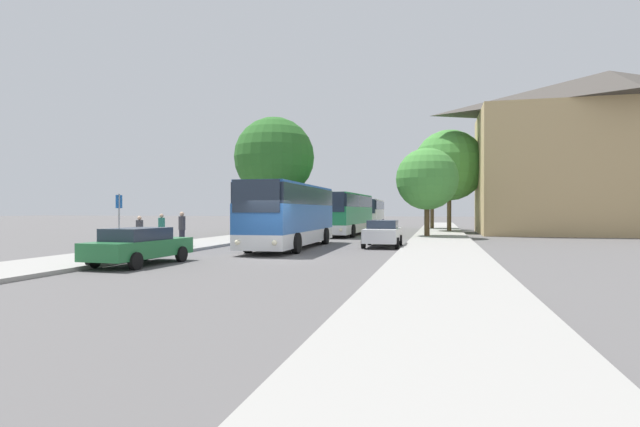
{
  "coord_description": "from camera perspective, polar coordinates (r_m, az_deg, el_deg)",
  "views": [
    {
      "loc": [
        6.9,
        -20.56,
        2.07
      ],
      "look_at": [
        -1.3,
        13.77,
        1.84
      ],
      "focal_mm": 28.0,
      "sensor_mm": 36.0,
      "label": 1
    }
  ],
  "objects": [
    {
      "name": "ground_plane",
      "position": [
        21.78,
        -5.12,
        -5.08
      ],
      "size": [
        300.0,
        300.0,
        0.0
      ],
      "primitive_type": "plane",
      "color": "#565454",
      "rests_on": "ground"
    },
    {
      "name": "sidewalk_left",
      "position": [
        24.9,
        -20.62,
        -4.25
      ],
      "size": [
        4.0,
        120.0,
        0.15
      ],
      "primitive_type": "cube",
      "color": "gray",
      "rests_on": "ground_plane"
    },
    {
      "name": "sidewalk_right",
      "position": [
        20.65,
        13.71,
        -5.18
      ],
      "size": [
        4.0,
        120.0,
        0.15
      ],
      "primitive_type": "cube",
      "color": "gray",
      "rests_on": "ground_plane"
    },
    {
      "name": "building_right_background",
      "position": [
        48.71,
        30.14,
        6.02
      ],
      "size": [
        20.93,
        10.58,
        13.82
      ],
      "color": "tan",
      "rests_on": "ground_plane"
    },
    {
      "name": "bus_front",
      "position": [
        27.31,
        -3.35,
        -0.12
      ],
      "size": [
        2.86,
        11.42,
        3.44
      ],
      "rotation": [
        0.0,
        0.0,
        0.02
      ],
      "color": "silver",
      "rests_on": "ground_plane"
    },
    {
      "name": "bus_middle",
      "position": [
        41.61,
        2.95,
        0.03
      ],
      "size": [
        3.1,
        11.98,
        3.42
      ],
      "rotation": [
        0.0,
        0.0,
        -0.03
      ],
      "color": "silver",
      "rests_on": "ground_plane"
    },
    {
      "name": "bus_rear",
      "position": [
        57.06,
        5.71,
        0.03
      ],
      "size": [
        3.02,
        11.46,
        3.24
      ],
      "rotation": [
        0.0,
        0.0,
        0.04
      ],
      "color": "#2D519E",
      "rests_on": "ground_plane"
    },
    {
      "name": "parked_car_left_curb",
      "position": [
        20.04,
        -19.95,
        -3.44
      ],
      "size": [
        2.15,
        4.73,
        1.41
      ],
      "rotation": [
        0.0,
        0.0,
        -0.06
      ],
      "color": "#236B38",
      "rests_on": "ground_plane"
    },
    {
      "name": "parked_car_right_near",
      "position": [
        28.38,
        7.17,
        -2.21
      ],
      "size": [
        2.06,
        4.53,
        1.51
      ],
      "rotation": [
        0.0,
        0.0,
        3.16
      ],
      "color": "silver",
      "rests_on": "ground_plane"
    },
    {
      "name": "bus_stop_sign",
      "position": [
        24.44,
        -21.99,
        -0.29
      ],
      "size": [
        0.08,
        0.45,
        2.66
      ],
      "color": "gray",
      "rests_on": "sidewalk_left"
    },
    {
      "name": "pedestrian_waiting_near",
      "position": [
        28.86,
        -17.66,
        -1.72
      ],
      "size": [
        0.36,
        0.36,
        1.73
      ],
      "rotation": [
        0.0,
        0.0,
        5.89
      ],
      "color": "#23232D",
      "rests_on": "sidewalk_left"
    },
    {
      "name": "pedestrian_waiting_far",
      "position": [
        27.1,
        -19.93,
        -1.98
      ],
      "size": [
        0.36,
        0.36,
        1.63
      ],
      "rotation": [
        0.0,
        0.0,
        0.57
      ],
      "color": "#23232D",
      "rests_on": "sidewalk_left"
    },
    {
      "name": "pedestrian_walking_back",
      "position": [
        27.55,
        -15.5,
        -1.69
      ],
      "size": [
        0.36,
        0.36,
        1.84
      ],
      "rotation": [
        0.0,
        0.0,
        0.71
      ],
      "color": "#23232D",
      "rests_on": "sidewalk_left"
    },
    {
      "name": "tree_left_near",
      "position": [
        46.83,
        -5.13,
        3.17
      ],
      "size": [
        4.26,
        4.26,
        6.35
      ],
      "color": "#47331E",
      "rests_on": "sidewalk_left"
    },
    {
      "name": "tree_left_far",
      "position": [
        41.08,
        -5.26,
        6.4
      ],
      "size": [
        6.53,
        6.53,
        9.51
      ],
      "color": "#513D23",
      "rests_on": "sidewalk_left"
    },
    {
      "name": "tree_right_near",
      "position": [
        38.3,
        12.13,
        3.87
      ],
      "size": [
        4.65,
        4.65,
        6.6
      ],
      "color": "#513D23",
      "rests_on": "sidewalk_right"
    },
    {
      "name": "tree_right_mid",
      "position": [
        54.74,
        12.69,
        3.06
      ],
      "size": [
        4.32,
        4.32,
        6.68
      ],
      "color": "brown",
      "rests_on": "sidewalk_right"
    },
    {
      "name": "tree_right_far",
      "position": [
        48.57,
        14.55,
        5.34
      ],
      "size": [
        6.64,
        6.64,
        9.47
      ],
      "color": "brown",
      "rests_on": "sidewalk_right"
    }
  ]
}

